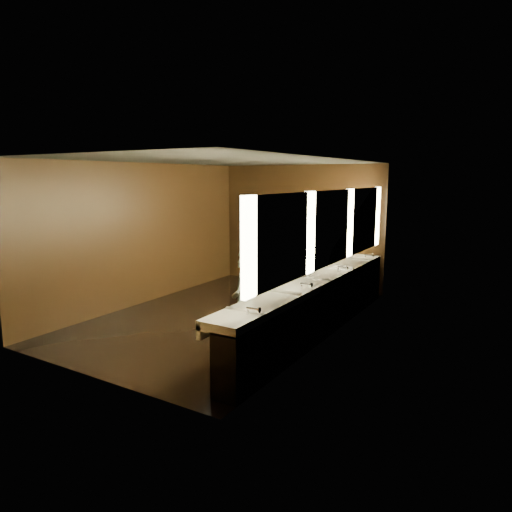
# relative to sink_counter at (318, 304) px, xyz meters

# --- Properties ---
(floor) EXTENTS (6.00, 6.00, 0.00)m
(floor) POSITION_rel_sink_counter_xyz_m (-1.79, 0.00, -0.50)
(floor) COLOR black
(floor) RESTS_ON ground
(ceiling) EXTENTS (4.00, 6.00, 0.02)m
(ceiling) POSITION_rel_sink_counter_xyz_m (-1.79, 0.00, 2.30)
(ceiling) COLOR #2D2D2B
(ceiling) RESTS_ON wall_back
(wall_back) EXTENTS (4.00, 0.02, 2.80)m
(wall_back) POSITION_rel_sink_counter_xyz_m (-1.79, 3.00, 0.90)
(wall_back) COLOR black
(wall_back) RESTS_ON floor
(wall_front) EXTENTS (4.00, 0.02, 2.80)m
(wall_front) POSITION_rel_sink_counter_xyz_m (-1.79, -3.00, 0.90)
(wall_front) COLOR black
(wall_front) RESTS_ON floor
(wall_left) EXTENTS (0.02, 6.00, 2.80)m
(wall_left) POSITION_rel_sink_counter_xyz_m (-3.79, 0.00, 0.90)
(wall_left) COLOR black
(wall_left) RESTS_ON floor
(wall_right) EXTENTS (0.02, 6.00, 2.80)m
(wall_right) POSITION_rel_sink_counter_xyz_m (0.21, 0.00, 0.90)
(wall_right) COLOR black
(wall_right) RESTS_ON floor
(sink_counter) EXTENTS (0.55, 5.40, 1.01)m
(sink_counter) POSITION_rel_sink_counter_xyz_m (0.00, 0.00, 0.00)
(sink_counter) COLOR black
(sink_counter) RESTS_ON floor
(mirror_band) EXTENTS (0.06, 5.03, 1.15)m
(mirror_band) POSITION_rel_sink_counter_xyz_m (0.19, -0.00, 1.25)
(mirror_band) COLOR #FFF2B7
(mirror_band) RESTS_ON wall_right
(person) EXTENTS (0.50, 0.63, 1.51)m
(person) POSITION_rel_sink_counter_xyz_m (-0.57, -1.32, 0.26)
(person) COLOR #9AD3E6
(person) RESTS_ON floor
(trash_bin) EXTENTS (0.47, 0.47, 0.59)m
(trash_bin) POSITION_rel_sink_counter_xyz_m (-0.22, -0.43, -0.20)
(trash_bin) COLOR black
(trash_bin) RESTS_ON floor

